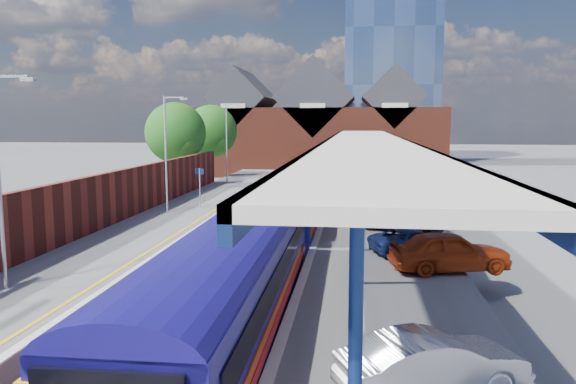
# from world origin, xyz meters

# --- Properties ---
(ground) EXTENTS (240.00, 240.00, 0.00)m
(ground) POSITION_xyz_m (0.00, 30.00, 0.00)
(ground) COLOR #5B5B5E
(ground) RESTS_ON ground
(ballast_bed) EXTENTS (6.00, 76.00, 0.06)m
(ballast_bed) POSITION_xyz_m (0.00, 20.00, 0.03)
(ballast_bed) COLOR #473D33
(ballast_bed) RESTS_ON ground
(rails) EXTENTS (4.51, 76.00, 0.14)m
(rails) POSITION_xyz_m (0.00, 20.00, 0.12)
(rails) COLOR slate
(rails) RESTS_ON ground
(left_platform) EXTENTS (5.00, 76.00, 1.00)m
(left_platform) POSITION_xyz_m (-5.50, 20.00, 0.50)
(left_platform) COLOR #565659
(left_platform) RESTS_ON ground
(right_platform) EXTENTS (6.00, 76.00, 1.00)m
(right_platform) POSITION_xyz_m (6.00, 20.00, 0.50)
(right_platform) COLOR #565659
(right_platform) RESTS_ON ground
(coping_left) EXTENTS (0.30, 76.00, 0.05)m
(coping_left) POSITION_xyz_m (-3.15, 20.00, 1.02)
(coping_left) COLOR silver
(coping_left) RESTS_ON left_platform
(coping_right) EXTENTS (0.30, 76.00, 0.05)m
(coping_right) POSITION_xyz_m (3.15, 20.00, 1.02)
(coping_right) COLOR silver
(coping_right) RESTS_ON right_platform
(yellow_line) EXTENTS (0.14, 76.00, 0.01)m
(yellow_line) POSITION_xyz_m (-3.75, 20.00, 1.01)
(yellow_line) COLOR yellow
(yellow_line) RESTS_ON left_platform
(train) EXTENTS (2.95, 65.92, 3.45)m
(train) POSITION_xyz_m (1.49, 29.25, 2.12)
(train) COLOR #130D60
(train) RESTS_ON ground
(canopy) EXTENTS (4.50, 52.00, 4.48)m
(canopy) POSITION_xyz_m (5.48, 21.95, 5.25)
(canopy) COLOR #0E2051
(canopy) RESTS_ON right_platform
(lamp_post_b) EXTENTS (1.48, 0.18, 7.00)m
(lamp_post_b) POSITION_xyz_m (-6.36, 6.00, 4.99)
(lamp_post_b) COLOR #A5A8AA
(lamp_post_b) RESTS_ON left_platform
(lamp_post_c) EXTENTS (1.48, 0.18, 7.00)m
(lamp_post_c) POSITION_xyz_m (-6.36, 22.00, 4.99)
(lamp_post_c) COLOR #A5A8AA
(lamp_post_c) RESTS_ON left_platform
(lamp_post_d) EXTENTS (1.48, 0.18, 7.00)m
(lamp_post_d) POSITION_xyz_m (-6.36, 38.00, 4.99)
(lamp_post_d) COLOR #A5A8AA
(lamp_post_d) RESTS_ON left_platform
(platform_sign) EXTENTS (0.55, 0.08, 2.50)m
(platform_sign) POSITION_xyz_m (-5.00, 24.00, 2.69)
(platform_sign) COLOR #A5A8AA
(platform_sign) RESTS_ON left_platform
(brick_wall) EXTENTS (0.35, 50.00, 3.86)m
(brick_wall) POSITION_xyz_m (-8.10, 13.54, 2.45)
(brick_wall) COLOR maroon
(brick_wall) RESTS_ON left_platform
(station_building) EXTENTS (30.00, 12.12, 13.78)m
(station_building) POSITION_xyz_m (0.00, 58.00, 5.45)
(station_building) COLOR maroon
(station_building) RESTS_ON ground
(glass_tower) EXTENTS (14.20, 14.20, 40.30)m
(glass_tower) POSITION_xyz_m (10.00, 80.00, 20.20)
(glass_tower) COLOR #4A5F7F
(glass_tower) RESTS_ON ground
(tree_near) EXTENTS (5.20, 5.20, 8.10)m
(tree_near) POSITION_xyz_m (-10.35, 35.91, 5.35)
(tree_near) COLOR #382314
(tree_near) RESTS_ON ground
(tree_far) EXTENTS (5.20, 5.20, 8.10)m
(tree_far) POSITION_xyz_m (-9.35, 43.91, 5.35)
(tree_far) COLOR #382314
(tree_far) RESTS_ON ground
(parked_car_red) EXTENTS (4.66, 2.71, 1.49)m
(parked_car_red) POSITION_xyz_m (8.42, 10.05, 1.75)
(parked_car_red) COLOR #982B0C
(parked_car_red) RESTS_ON right_platform
(parked_car_silver) EXTENTS (4.11, 2.86, 1.28)m
(parked_car_silver) POSITION_xyz_m (6.56, 0.30, 1.64)
(parked_car_silver) COLOR silver
(parked_car_silver) RESTS_ON right_platform
(parked_car_dark) EXTENTS (4.86, 3.17, 1.31)m
(parked_car_dark) POSITION_xyz_m (7.15, 17.78, 1.65)
(parked_car_dark) COLOR black
(parked_car_dark) RESTS_ON right_platform
(parked_car_blue) EXTENTS (4.20, 2.98, 1.06)m
(parked_car_blue) POSITION_xyz_m (7.45, 12.60, 1.53)
(parked_car_blue) COLOR navy
(parked_car_blue) RESTS_ON right_platform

